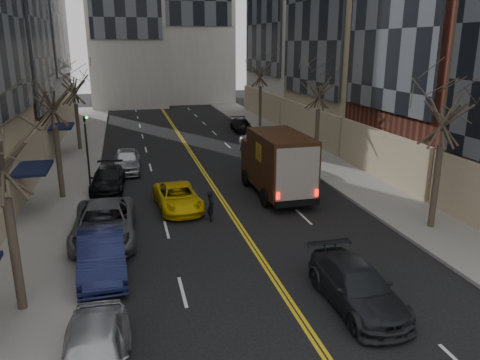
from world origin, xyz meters
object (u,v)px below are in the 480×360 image
object	(u,v)px
observer_sedan	(357,286)
ups_truck	(277,164)
taxi	(178,197)
pedestrian	(211,206)

from	to	relation	value
observer_sedan	ups_truck	bearing A→B (deg)	84.40
ups_truck	taxi	bearing A→B (deg)	-170.84
ups_truck	observer_sedan	distance (m)	12.24
ups_truck	observer_sedan	xyz separation A→B (m)	(-1.18, -12.13, -1.17)
taxi	pedestrian	size ratio (longest dim) A/B	3.09
observer_sedan	pedestrian	xyz separation A→B (m)	(-3.31, 8.99, 0.04)
taxi	ups_truck	bearing A→B (deg)	5.57
ups_truck	observer_sedan	bearing A→B (deg)	-96.09
observer_sedan	taxi	world-z (taller)	observer_sedan
ups_truck	pedestrian	bearing A→B (deg)	-145.65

